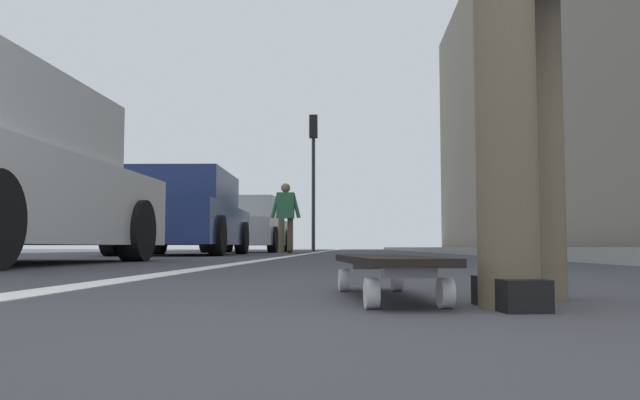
{
  "coord_description": "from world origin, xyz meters",
  "views": [
    {
      "loc": [
        -0.9,
        0.23,
        0.14
      ],
      "look_at": [
        10.04,
        0.79,
        0.92
      ],
      "focal_mm": 37.05,
      "sensor_mm": 36.0,
      "label": 1
    }
  ],
  "objects_px": {
    "parked_car_mid": "(184,215)",
    "parked_car_far": "(248,226)",
    "skateboard": "(386,264)",
    "traffic_light": "(313,158)",
    "pedestrian_distant": "(286,213)"
  },
  "relations": [
    {
      "from": "parked_car_far",
      "to": "traffic_light",
      "type": "height_order",
      "value": "traffic_light"
    },
    {
      "from": "parked_car_mid",
      "to": "traffic_light",
      "type": "height_order",
      "value": "traffic_light"
    },
    {
      "from": "skateboard",
      "to": "parked_car_far",
      "type": "distance_m",
      "value": 16.67
    },
    {
      "from": "parked_car_far",
      "to": "skateboard",
      "type": "bearing_deg",
      "value": -169.63
    },
    {
      "from": "parked_car_mid",
      "to": "pedestrian_distant",
      "type": "height_order",
      "value": "pedestrian_distant"
    },
    {
      "from": "skateboard",
      "to": "parked_car_mid",
      "type": "xyz_separation_m",
      "value": [
        9.99,
        3.15,
        0.62
      ]
    },
    {
      "from": "parked_car_mid",
      "to": "parked_car_far",
      "type": "height_order",
      "value": "parked_car_far"
    },
    {
      "from": "parked_car_mid",
      "to": "parked_car_far",
      "type": "distance_m",
      "value": 6.4
    },
    {
      "from": "skateboard",
      "to": "pedestrian_distant",
      "type": "height_order",
      "value": "pedestrian_distant"
    },
    {
      "from": "traffic_light",
      "to": "parked_car_far",
      "type": "bearing_deg",
      "value": 161.01
    },
    {
      "from": "parked_car_far",
      "to": "traffic_light",
      "type": "distance_m",
      "value": 5.36
    },
    {
      "from": "parked_car_mid",
      "to": "skateboard",
      "type": "bearing_deg",
      "value": -162.5
    },
    {
      "from": "pedestrian_distant",
      "to": "parked_car_far",
      "type": "bearing_deg",
      "value": 24.41
    },
    {
      "from": "skateboard",
      "to": "traffic_light",
      "type": "height_order",
      "value": "traffic_light"
    },
    {
      "from": "parked_car_far",
      "to": "traffic_light",
      "type": "relative_size",
      "value": 0.9
    }
  ]
}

